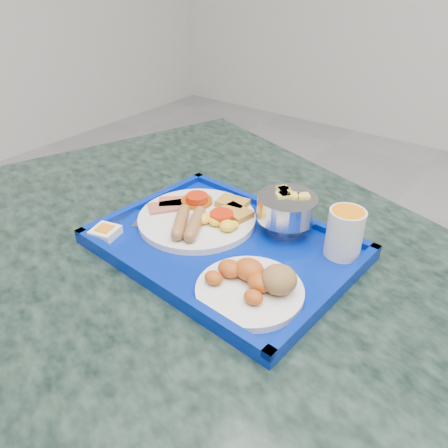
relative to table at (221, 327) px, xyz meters
The scene contains 9 objects.
table is the anchor object (origin of this frame).
tray 0.20m from the table, 21.51° to the left, with size 0.46×0.35×0.03m.
main_plate 0.23m from the table, 155.70° to the left, with size 0.22×0.22×0.03m.
bread_plate 0.27m from the table, 31.97° to the right, with size 0.16×0.16×0.05m.
fruit_bowl 0.28m from the table, 55.49° to the left, with size 0.11×0.11×0.07m.
juice_cup 0.33m from the table, 27.95° to the left, with size 0.06×0.06×0.08m.
spoon 0.27m from the table, 159.61° to the left, with size 0.09×0.17×0.01m.
knife 0.29m from the table, behind, with size 0.01×0.17×0.00m, color silver.
jam_packet 0.30m from the table, 148.74° to the right, with size 0.05×0.05×0.02m.
Camera 1 is at (-0.15, -0.27, 1.20)m, focal length 35.00 mm.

